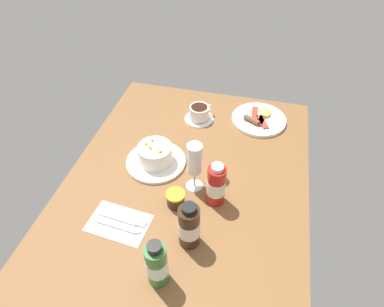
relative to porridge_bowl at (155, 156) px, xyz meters
The scene contains 11 objects.
ground_plane 14.71cm from the porridge_bowl, 70.65° to the left, with size 110.00×84.00×3.00cm, color brown.
porridge_bowl is the anchor object (origin of this frame).
cutlery_setting 28.47cm from the porridge_bowl, ahead, with size 14.00×19.90×0.90cm.
coffee_cup 31.07cm from the porridge_bowl, 161.71° to the left, with size 12.30×12.30×6.29cm.
creamer_jug 24.05cm from the porridge_bowl, 84.62° to the left, with size 4.85×5.86×5.36cm.
wine_glass 20.00cm from the porridge_bowl, 65.38° to the left, with size 5.85×5.85×18.75cm.
jam_jar 20.75cm from the porridge_bowl, 36.40° to the left, with size 6.14×6.14×5.33cm.
sauce_bottle_red 27.59cm from the porridge_bowl, 63.93° to the left, with size 6.11×6.11×16.30cm.
sauce_bottle_brown 35.42cm from the porridge_bowl, 34.45° to the left, with size 6.36×6.36×16.78cm.
sauce_bottle_green 44.99cm from the porridge_bowl, 19.07° to the left, with size 5.79×5.79×17.07cm.
breakfast_plate 48.84cm from the porridge_bowl, 134.78° to the left, with size 22.83×22.83×3.70cm.
Camera 1 is at (76.77, 20.47, 87.96)cm, focal length 31.21 mm.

